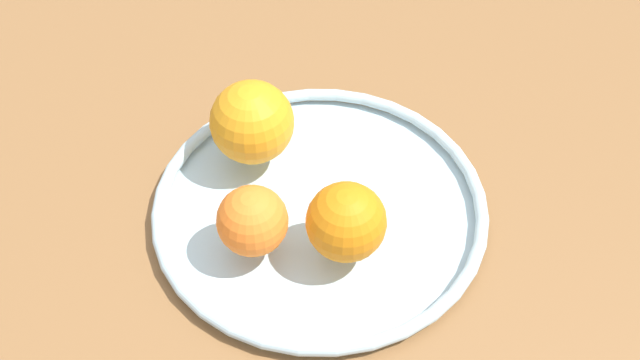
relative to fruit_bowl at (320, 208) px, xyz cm
name	(u,v)px	position (x,y,z in cm)	size (l,w,h in cm)	color
ground_plane	(320,227)	(0.00, 0.00, -2.92)	(159.70, 159.70, 4.00)	brown
fruit_bowl	(320,208)	(0.00, 0.00, 0.00)	(30.76, 30.76, 1.80)	silver
orange_front_right	(346,222)	(2.76, -4.74, 4.34)	(6.90, 6.90, 6.90)	orange
orange_back_right	(252,221)	(-5.15, -5.24, 3.97)	(6.17, 6.17, 6.17)	orange
orange_back_left	(252,122)	(-6.96, 5.48, 4.83)	(7.89, 7.89, 7.89)	orange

